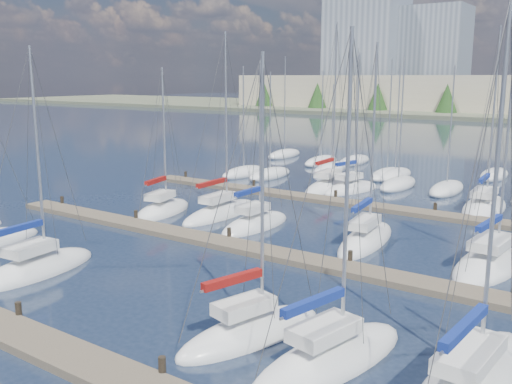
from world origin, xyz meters
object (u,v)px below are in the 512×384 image
Objects in this scene: sailboat_c at (37,268)px; sailboat_e at (330,358)px; sailboat_d at (251,332)px; sailboat_n at (329,186)px; sailboat_h at (163,210)px; sailboat_k at (366,239)px; sailboat_f at (472,383)px; sailboat_o at (351,189)px; sailboat_l at (492,262)px; sailboat_j at (255,224)px; sailboat_i at (221,212)px; sailboat_p at (484,207)px.

sailboat_e is (16.67, 0.14, 0.00)m from sailboat_c.
sailboat_d is 30.43m from sailboat_n.
sailboat_n reaches higher than sailboat_h.
sailboat_k is at bearing 45.71° from sailboat_c.
sailboat_c is (-11.60, -14.45, -0.01)m from sailboat_k.
sailboat_f is 1.04× the size of sailboat_o.
sailboat_k is 1.00× the size of sailboat_o.
sailboat_l reaches higher than sailboat_j.
sailboat_c is (3.76, -13.02, 0.00)m from sailboat_h.
sailboat_e is at bearing -65.54° from sailboat_n.
sailboat_i is (-1.62, -13.50, -0.00)m from sailboat_n.
sailboat_o is at bearing 72.44° from sailboat_i.
sailboat_i is 13.83m from sailboat_o.
sailboat_k is at bearing -175.81° from sailboat_l.
sailboat_e is (14.86, -28.28, -0.01)m from sailboat_n.
sailboat_e reaches higher than sailboat_j.
sailboat_d reaches higher than sailboat_h.
sailboat_k is 7.56m from sailboat_j.
sailboat_i is 1.22× the size of sailboat_h.
sailboat_l is 1.07× the size of sailboat_o.
sailboat_k reaches higher than sailboat_e.
sailboat_k is 1.08× the size of sailboat_j.
sailboat_c is at bearing -167.39° from sailboat_e.
sailboat_h is (-3.95, -1.90, -0.01)m from sailboat_i.
sailboat_c is at bearing -92.14° from sailboat_i.
sailboat_k is (-7.22, 0.01, 0.01)m from sailboat_l.
sailboat_l reaches higher than sailboat_o.
sailboat_c is (-15.24, -27.66, -0.00)m from sailboat_p.
sailboat_n is 1.35× the size of sailboat_h.
sailboat_p is at bearing 105.11° from sailboat_e.
sailboat_o is 1.08× the size of sailboat_j.
sailboat_i is (-11.40, 0.47, 0.00)m from sailboat_k.
sailboat_j is at bearing -76.59° from sailboat_o.
sailboat_l is at bearing -2.89° from sailboat_i.
sailboat_f is 27.52m from sailboat_h.
sailboat_p is at bearing -6.48° from sailboat_n.
sailboat_n is 1.26× the size of sailboat_c.
sailboat_f is at bearing -81.16° from sailboat_p.
sailboat_l is 22.62m from sailboat_h.
sailboat_e is (12.60, -13.49, -0.00)m from sailboat_j.
sailboat_f is 33.30m from sailboat_n.
sailboat_i reaches higher than sailboat_l.
sailboat_l is 1.16× the size of sailboat_j.
sailboat_n is at bearing 173.02° from sailboat_p.
sailboat_h is 24.16m from sailboat_e.
sailboat_o is at bearing 111.79° from sailboat_k.
sailboat_d is 29.46m from sailboat_o.
sailboat_l is 7.22m from sailboat_k.
sailboat_f is at bearing -38.66° from sailboat_h.
sailboat_n is at bearing 56.64° from sailboat_h.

